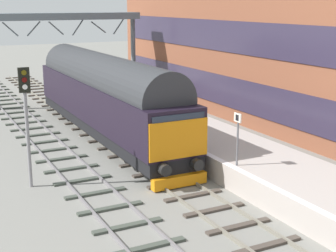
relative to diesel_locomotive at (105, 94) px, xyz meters
The scene contains 10 objects.
ground_plane 4.44m from the diesel_locomotive, 90.02° to the right, with size 140.00×140.00×0.00m, color gray.
track_main 4.41m from the diesel_locomotive, 90.02° to the right, with size 2.50×60.00×0.15m.
track_adjacent_west 5.52m from the diesel_locomotive, 132.14° to the right, with size 2.50×60.00×0.15m.
station_platform 5.51m from the diesel_locomotive, 45.66° to the right, with size 4.00×44.00×1.01m.
station_building 11.37m from the diesel_locomotive, 12.76° to the right, with size 4.85×38.55×10.34m.
diesel_locomotive is the anchor object (origin of this frame).
signal_post_near 8.01m from the diesel_locomotive, 132.79° to the right, with size 0.44×0.22×4.95m.
platform_number_sign 10.07m from the diesel_locomotive, 78.66° to the right, with size 0.10×0.44×2.15m.
waiting_passenger 4.65m from the diesel_locomotive, 48.34° to the left, with size 0.42×0.49×1.64m.
overhead_footbridge 11.72m from the diesel_locomotive, 88.03° to the left, with size 12.63×2.00×6.66m.
Camera 1 is at (-9.14, -21.86, 7.39)m, focal length 52.95 mm.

